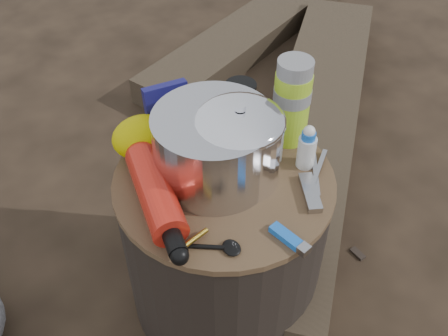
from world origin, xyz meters
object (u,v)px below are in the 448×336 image
fuel_bottle (156,193)px  log_main (313,127)px  stump (224,242)px  camping_pot (239,144)px  travel_mug (240,103)px  thermos (292,102)px

fuel_bottle → log_main: bearing=37.0°
stump → camping_pot: (0.03, -0.01, 0.32)m
camping_pot → travel_mug: camping_pot is taller
stump → camping_pot: 0.32m
camping_pot → fuel_bottle: size_ratio=0.60×
stump → travel_mug: 0.35m
log_main → thermos: thermos is taller
stump → fuel_bottle: bearing=-179.7°
log_main → fuel_bottle: size_ratio=5.59×
stump → log_main: stump is taller
stump → log_main: (0.59, 0.40, -0.15)m
stump → thermos: bearing=13.4°
log_main → stump: bearing=-101.5°
thermos → camping_pot: bearing=-162.2°
fuel_bottle → stump: bearing=9.1°
camping_pot → travel_mug: bearing=58.7°
log_main → fuel_bottle: fuel_bottle is taller
log_main → camping_pot: (-0.56, -0.41, 0.47)m
log_main → travel_mug: (-0.46, -0.24, 0.43)m
fuel_bottle → thermos: thermos is taller
thermos → travel_mug: thermos is taller
fuel_bottle → thermos: size_ratio=1.46×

